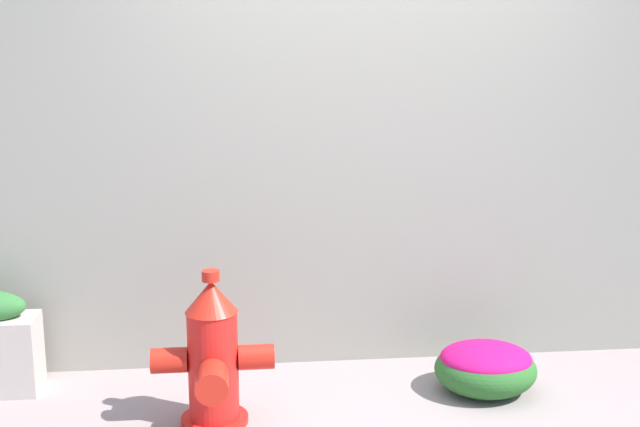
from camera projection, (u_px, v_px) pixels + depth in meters
name	position (u px, v px, depth m)	size (l,w,h in m)	color
ground_plane	(386.00, 420.00, 3.86)	(24.00, 24.00, 0.00)	gray
stone_wall	(360.00, 179.00, 4.53)	(6.34, 0.29, 2.04)	gray
fire_hydrant	(213.00, 358.00, 3.75)	(0.57, 0.46, 0.75)	red
flower_bush_left	(486.00, 366.00, 4.15)	(0.53, 0.47, 0.27)	#2B6328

